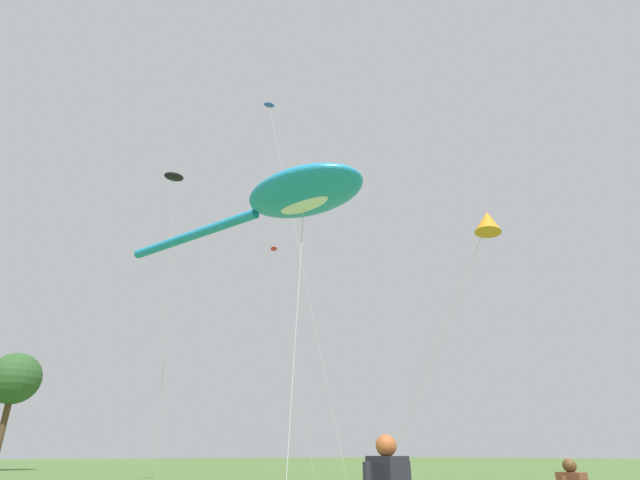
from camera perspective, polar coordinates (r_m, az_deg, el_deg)
big_show_kite at (r=19.96m, az=-2.96°, el=5.10°), size 6.03×13.23×11.67m
small_kite_tiny_distant at (r=29.81m, az=-5.58°, el=13.67°), size 2.24×4.91×20.89m
small_kite_box_yellow at (r=29.81m, az=-16.74°, el=6.81°), size 1.85×0.90×16.44m
small_kite_delta_white at (r=16.81m, az=18.98°, el=1.95°), size 2.44×4.54×8.77m
small_kite_triangle_green at (r=36.23m, az=-5.29°, el=-1.80°), size 2.88×2.09×15.54m
tree_broad_distant at (r=54.11m, az=-32.15°, el=-13.63°), size 4.54×4.54×9.98m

